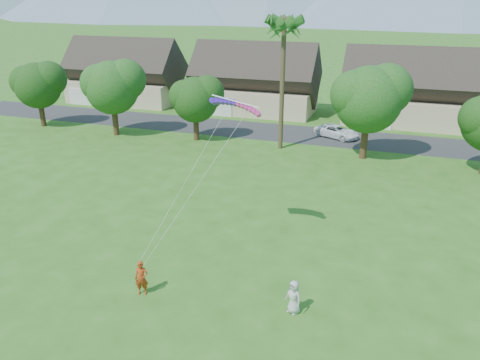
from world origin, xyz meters
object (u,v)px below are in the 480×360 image
at_px(watcher, 294,297).
at_px(parked_car, 337,131).
at_px(kite_flyer, 142,278).
at_px(parafoil_kite, 237,103).

height_order(watcher, parked_car, watcher).
bearing_deg(kite_flyer, watcher, -9.33).
bearing_deg(kite_flyer, parked_car, 63.32).
xyz_separation_m(kite_flyer, parked_car, (5.52, 31.35, -0.26)).
height_order(kite_flyer, parafoil_kite, parafoil_kite).
bearing_deg(parafoil_kite, kite_flyer, -121.27).
relative_size(watcher, parafoil_kite, 0.60).
bearing_deg(parafoil_kite, parked_car, 77.32).
xyz_separation_m(watcher, parafoil_kite, (-4.65, 5.35, 7.80)).
bearing_deg(watcher, parked_car, 122.23).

